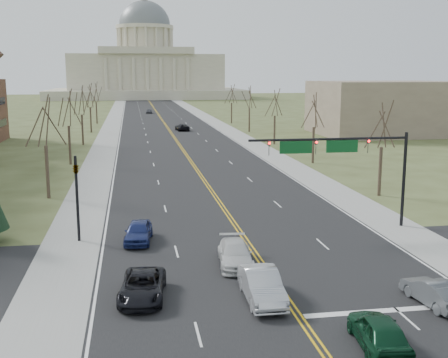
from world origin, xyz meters
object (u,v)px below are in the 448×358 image
object	(u,v)px
car_sb_inner_second	(235,254)
car_far_sb	(149,111)
car_sb_outer_lead	(142,286)
car_far_nb	(182,127)
car_nb_inner_lead	(379,332)
car_sb_inner_lead	(262,285)
signal_mast	(341,153)
signal_left	(77,189)
car_sb_outer_second	(138,232)
car_nb_outer_lead	(433,292)

from	to	relation	value
car_sb_inner_second	car_far_sb	world-z (taller)	car_sb_inner_second
car_sb_outer_lead	car_far_sb	bearing A→B (deg)	94.74
car_sb_outer_lead	car_far_nb	bearing A→B (deg)	90.25
car_sb_outer_lead	car_sb_inner_second	bearing A→B (deg)	43.88
car_sb_inner_second	car_nb_inner_lead	bearing A→B (deg)	-64.90
car_sb_inner_second	car_sb_inner_lead	bearing A→B (deg)	-80.92
signal_mast	signal_left	bearing A→B (deg)	180.00
car_sb_outer_second	car_sb_inner_lead	bearing A→B (deg)	-54.92
car_sb_outer_lead	signal_mast	bearing A→B (deg)	43.41
car_sb_outer_lead	car_sb_inner_second	distance (m)	7.12
car_sb_inner_lead	car_far_nb	xyz separation A→B (m)	(3.83, 87.48, -0.12)
signal_mast	car_sb_outer_second	distance (m)	15.70
signal_left	car_sb_outer_second	xyz separation A→B (m)	(4.09, -0.92, -2.97)
car_nb_inner_lead	car_nb_outer_lead	bearing A→B (deg)	-133.96
car_sb_inner_second	car_far_sb	bearing A→B (deg)	95.73
car_nb_outer_lead	car_sb_outer_second	xyz separation A→B (m)	(-14.50, 13.24, 0.07)
signal_mast	car_far_sb	bearing A→B (deg)	94.47
car_nb_inner_lead	car_sb_inner_second	xyz separation A→B (m)	(-4.07, 11.36, -0.06)
car_nb_inner_lead	car_sb_outer_lead	size ratio (longest dim) A/B	0.93
car_sb_outer_second	signal_left	bearing A→B (deg)	174.13
signal_mast	car_far_sb	size ratio (longest dim) A/B	3.00
car_nb_outer_lead	car_sb_inner_second	distance (m)	11.51
car_sb_inner_second	car_far_nb	world-z (taller)	car_sb_inner_second
car_sb_outer_second	car_far_nb	distance (m)	76.80
car_far_sb	car_nb_outer_lead	bearing A→B (deg)	-81.35
signal_left	car_nb_inner_lead	bearing A→B (deg)	-52.46
car_sb_inner_lead	car_far_sb	size ratio (longest dim) A/B	1.22
car_far_sb	signal_left	bearing A→B (deg)	-89.33
car_far_nb	car_far_sb	size ratio (longest dim) A/B	1.23
car_sb_outer_lead	car_far_sb	size ratio (longest dim) A/B	1.19
car_nb_outer_lead	car_sb_outer_lead	size ratio (longest dim) A/B	0.84
car_sb_inner_lead	car_sb_outer_second	bearing A→B (deg)	118.83
car_nb_outer_lead	car_sb_outer_second	size ratio (longest dim) A/B	0.93
car_sb_inner_second	car_far_nb	xyz separation A→B (m)	(4.19, 81.95, -0.01)
car_sb_inner_second	car_far_sb	xyz separation A→B (m)	(-0.77, 133.24, -0.01)
signal_mast	car_sb_outer_lead	distance (m)	19.13
signal_left	car_nb_outer_lead	world-z (taller)	signal_left
signal_mast	signal_left	xyz separation A→B (m)	(-18.95, 0.00, -2.05)
signal_mast	car_far_sb	xyz separation A→B (m)	(-9.90, 126.53, -5.06)
signal_left	car_sb_inner_lead	distance (m)	16.18
car_sb_inner_second	car_far_sb	distance (m)	133.25
car_sb_inner_lead	car_sb_outer_lead	xyz separation A→B (m)	(-6.04, 1.24, -0.14)
car_nb_outer_lead	car_sb_outer_lead	world-z (taller)	car_sb_outer_lead
car_sb_inner_lead	car_sb_outer_second	distance (m)	12.85
car_nb_inner_lead	car_sb_inner_second	size ratio (longest dim) A/B	0.93
car_sb_inner_second	car_far_nb	size ratio (longest dim) A/B	0.97
car_sb_inner_second	car_far_sb	size ratio (longest dim) A/B	1.20
car_sb_outer_second	car_far_nb	xyz separation A→B (m)	(9.92, 76.16, -0.04)
car_sb_inner_lead	car_far_sb	xyz separation A→B (m)	(-1.13, 138.78, -0.12)
car_sb_outer_lead	car_nb_outer_lead	bearing A→B (deg)	-5.54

